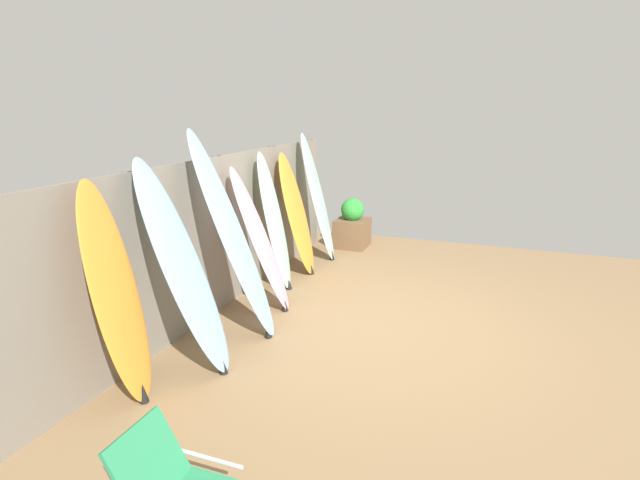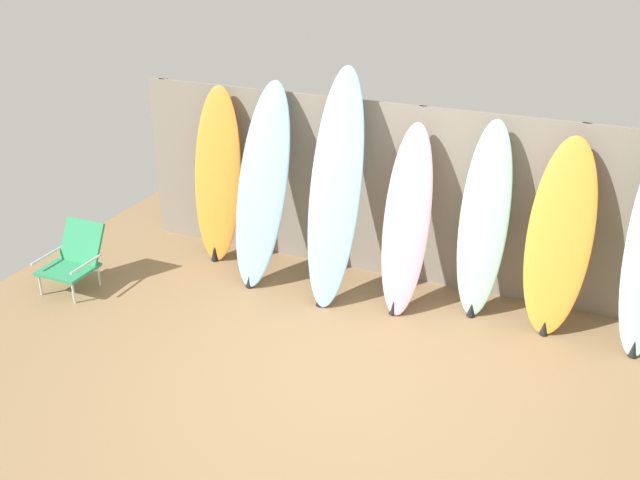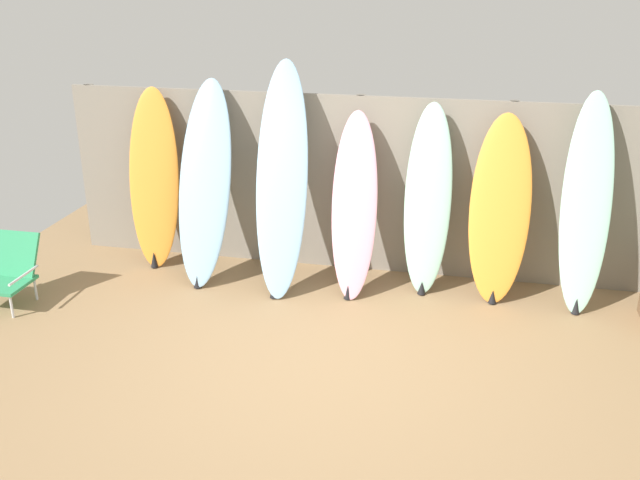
# 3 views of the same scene
# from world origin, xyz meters

# --- Properties ---
(ground) EXTENTS (7.68, 7.68, 0.00)m
(ground) POSITION_xyz_m (0.00, 0.00, 0.00)
(ground) COLOR #8E704C
(fence_back) EXTENTS (6.08, 0.11, 1.80)m
(fence_back) POSITION_xyz_m (-0.00, 2.01, 0.90)
(fence_back) COLOR gray
(fence_back) RESTS_ON ground
(surfboard_orange_0) EXTENTS (0.56, 0.45, 1.84)m
(surfboard_orange_0) POSITION_xyz_m (-2.07, 1.71, 0.91)
(surfboard_orange_0) COLOR orange
(surfboard_orange_0) RESTS_ON ground
(surfboard_skyblue_1) EXTENTS (0.55, 0.87, 1.95)m
(surfboard_skyblue_1) POSITION_xyz_m (-1.45, 1.52, 0.97)
(surfboard_skyblue_1) COLOR #8CB7D6
(surfboard_skyblue_1) RESTS_ON ground
(surfboard_skyblue_2) EXTENTS (0.59, 0.94, 2.15)m
(surfboard_skyblue_2) POSITION_xyz_m (-0.66, 1.48, 1.06)
(surfboard_skyblue_2) COLOR #8CB7D6
(surfboard_skyblue_2) RESTS_ON ground
(surfboard_pink_3) EXTENTS (0.50, 0.75, 1.70)m
(surfboard_pink_3) POSITION_xyz_m (0.04, 1.53, 0.83)
(surfboard_pink_3) COLOR pink
(surfboard_pink_3) RESTS_ON ground
(surfboard_seafoam_4) EXTENTS (0.45, 0.46, 1.80)m
(surfboard_seafoam_4) POSITION_xyz_m (0.72, 1.67, 0.89)
(surfboard_seafoam_4) COLOR #9ED6BC
(surfboard_seafoam_4) RESTS_ON ground
(surfboard_orange_5) EXTENTS (0.56, 0.52, 1.73)m
(surfboard_orange_5) POSITION_xyz_m (1.38, 1.64, 0.85)
(surfboard_orange_5) COLOR orange
(surfboard_orange_5) RESTS_ON ground
(surfboard_seafoam_6) EXTENTS (0.44, 0.56, 1.96)m
(surfboard_seafoam_6) POSITION_xyz_m (2.12, 1.61, 0.96)
(surfboard_seafoam_6) COLOR #9ED6BC
(surfboard_seafoam_6) RESTS_ON ground
(planter_box) EXTENTS (0.58, 0.53, 0.84)m
(planter_box) POSITION_xyz_m (2.98, 1.31, 0.36)
(planter_box) COLOR brown
(planter_box) RESTS_ON ground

